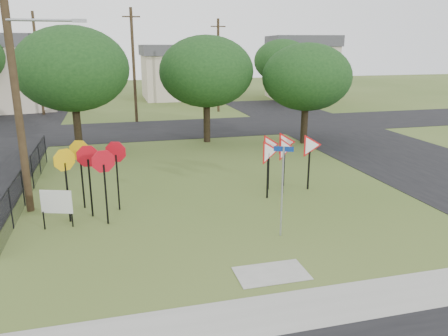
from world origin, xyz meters
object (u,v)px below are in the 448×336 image
at_px(stop_sign_cluster, 91,164).
at_px(info_board, 56,203).
at_px(street_name_sign, 282,186).
at_px(yield_sign_cluster, 283,150).

xyz_separation_m(stop_sign_cluster, info_board, (-1.20, -0.89, -1.08)).
distance_m(street_name_sign, info_board, 7.74).
relative_size(street_name_sign, info_board, 2.21).
bearing_deg(street_name_sign, stop_sign_cluster, 150.57).
xyz_separation_m(yield_sign_cluster, info_board, (-9.06, -1.80, -0.94)).
bearing_deg(stop_sign_cluster, info_board, -143.43).
xyz_separation_m(stop_sign_cluster, yield_sign_cluster, (7.86, 0.91, -0.14)).
height_order(street_name_sign, stop_sign_cluster, street_name_sign).
relative_size(stop_sign_cluster, info_board, 1.97).
bearing_deg(info_board, stop_sign_cluster, 36.57).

